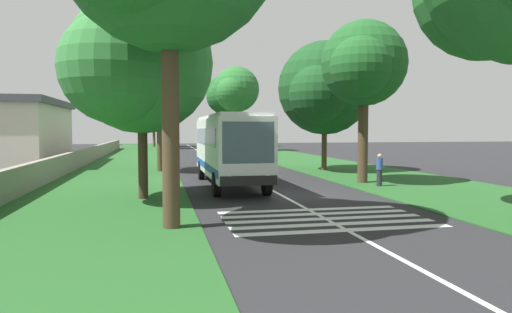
% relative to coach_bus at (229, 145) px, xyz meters
% --- Properties ---
extents(ground, '(160.00, 160.00, 0.00)m').
position_rel_coach_bus_xyz_m(ground, '(-4.08, -1.80, -2.15)').
color(ground, '#262628').
extents(grass_verge_left, '(120.00, 8.00, 0.04)m').
position_rel_coach_bus_xyz_m(grass_verge_left, '(10.92, 6.40, -2.13)').
color(grass_verge_left, '#235623').
rests_on(grass_verge_left, ground).
extents(grass_verge_right, '(120.00, 8.00, 0.04)m').
position_rel_coach_bus_xyz_m(grass_verge_right, '(10.92, -10.00, -2.13)').
color(grass_verge_right, '#235623').
rests_on(grass_verge_right, ground).
extents(centre_line, '(110.00, 0.16, 0.01)m').
position_rel_coach_bus_xyz_m(centre_line, '(10.92, -1.80, -2.14)').
color(centre_line, silver).
rests_on(centre_line, ground).
extents(coach_bus, '(11.16, 2.62, 3.73)m').
position_rel_coach_bus_xyz_m(coach_bus, '(0.00, 0.00, 0.00)').
color(coach_bus, white).
rests_on(coach_bus, ground).
extents(zebra_crossing, '(4.05, 6.80, 0.01)m').
position_rel_coach_bus_xyz_m(zebra_crossing, '(-9.77, -1.80, -2.14)').
color(zebra_crossing, silver).
rests_on(zebra_crossing, ground).
extents(trailing_car_0, '(4.30, 1.78, 1.43)m').
position_rel_coach_bus_xyz_m(trailing_car_0, '(16.89, -3.66, -1.48)').
color(trailing_car_0, '#145933').
rests_on(trailing_car_0, ground).
extents(trailing_car_1, '(4.30, 1.78, 1.43)m').
position_rel_coach_bus_xyz_m(trailing_car_1, '(22.29, -3.85, -1.48)').
color(trailing_car_1, gray).
rests_on(trailing_car_1, ground).
extents(trailing_car_2, '(4.30, 1.78, 1.43)m').
position_rel_coach_bus_xyz_m(trailing_car_2, '(28.52, -3.39, -1.48)').
color(trailing_car_2, '#145933').
rests_on(trailing_car_2, ground).
extents(trailing_minibus_0, '(6.00, 2.14, 2.53)m').
position_rel_coach_bus_xyz_m(trailing_minibus_0, '(39.08, -3.86, -0.60)').
color(trailing_minibus_0, '#BFB299').
rests_on(trailing_minibus_0, ground).
extents(roadside_tree_left_0, '(7.50, 6.12, 8.82)m').
position_rel_coach_bus_xyz_m(roadside_tree_left_0, '(-4.07, 4.51, 3.50)').
color(roadside_tree_left_0, '#3D2D1E').
rests_on(roadside_tree_left_0, grass_verge_left).
extents(roadside_tree_left_1, '(6.37, 5.12, 8.81)m').
position_rel_coach_bus_xyz_m(roadside_tree_left_1, '(9.27, 3.65, 3.97)').
color(roadside_tree_left_1, '#4C3826').
rests_on(roadside_tree_left_1, grass_verge_left).
extents(roadside_tree_left_3, '(6.06, 4.92, 8.72)m').
position_rel_coach_bus_xyz_m(roadside_tree_left_3, '(49.00, 3.39, 4.03)').
color(roadside_tree_left_3, brown).
rests_on(roadside_tree_left_3, grass_verge_left).
extents(roadside_tree_left_4, '(7.50, 6.65, 10.42)m').
position_rel_coach_bus_xyz_m(roadside_tree_left_4, '(57.46, 4.52, 4.84)').
color(roadside_tree_left_4, brown).
rests_on(roadside_tree_left_4, grass_verge_left).
extents(roadside_tree_right_1, '(7.63, 6.71, 9.28)m').
position_rel_coach_bus_xyz_m(roadside_tree_right_1, '(7.46, -7.94, 3.67)').
color(roadside_tree_right_1, '#4C3826').
rests_on(roadside_tree_right_1, grass_verge_right).
extents(roadside_tree_right_2, '(7.69, 6.31, 11.65)m').
position_rel_coach_bus_xyz_m(roadside_tree_right_2, '(39.56, -6.84, 6.20)').
color(roadside_tree_right_2, '#3D2D1E').
rests_on(roadside_tree_right_2, grass_verge_right).
extents(roadside_tree_right_3, '(8.61, 7.35, 12.54)m').
position_rel_coach_bus_xyz_m(roadside_tree_right_3, '(55.74, -7.82, 6.63)').
color(roadside_tree_right_3, brown).
rests_on(roadside_tree_right_3, grass_verge_right).
extents(roadside_tree_right_4, '(5.88, 4.70, 8.95)m').
position_rel_coach_bus_xyz_m(roadside_tree_right_4, '(-0.30, -7.33, 4.31)').
color(roadside_tree_right_4, '#4C3826').
rests_on(roadside_tree_right_4, grass_verge_right).
extents(utility_pole, '(0.24, 1.40, 8.63)m').
position_rel_coach_bus_xyz_m(utility_pole, '(12.27, 3.59, 2.35)').
color(utility_pole, '#473828').
rests_on(utility_pole, grass_verge_left).
extents(roadside_wall, '(70.00, 0.40, 1.32)m').
position_rel_coach_bus_xyz_m(roadside_wall, '(15.92, 9.80, -1.44)').
color(roadside_wall, gray).
rests_on(roadside_wall, grass_verge_left).
extents(pedestrian, '(0.34, 0.34, 1.69)m').
position_rel_coach_bus_xyz_m(pedestrian, '(-2.09, -7.62, -1.24)').
color(pedestrian, '#26262D').
rests_on(pedestrian, grass_verge_right).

